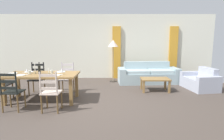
# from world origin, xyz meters

# --- Properties ---
(ground_plane) EXTENTS (9.60, 9.60, 0.02)m
(ground_plane) POSITION_xyz_m (0.00, 0.00, -0.01)
(ground_plane) COLOR #473D36
(wall_far) EXTENTS (9.60, 0.16, 2.70)m
(wall_far) POSITION_xyz_m (0.00, 3.30, 1.35)
(wall_far) COLOR silver
(wall_far) RESTS_ON ground_plane
(curtain_panel_left) EXTENTS (0.35, 0.08, 2.20)m
(curtain_panel_left) POSITION_xyz_m (0.69, 3.16, 1.10)
(curtain_panel_left) COLOR gold
(curtain_panel_left) RESTS_ON ground_plane
(curtain_panel_right) EXTENTS (0.35, 0.08, 2.20)m
(curtain_panel_right) POSITION_xyz_m (3.09, 3.16, 1.10)
(curtain_panel_right) COLOR gold
(curtain_panel_right) RESTS_ON ground_plane
(dining_table) EXTENTS (1.90, 0.96, 0.75)m
(dining_table) POSITION_xyz_m (-1.38, 0.14, 0.66)
(dining_table) COLOR olive
(dining_table) RESTS_ON ground_plane
(dining_chair_near_left) EXTENTS (0.43, 0.41, 0.96)m
(dining_chair_near_left) POSITION_xyz_m (-1.82, -0.59, 0.48)
(dining_chair_near_left) COLOR black
(dining_chair_near_left) RESTS_ON ground_plane
(dining_chair_near_right) EXTENTS (0.43, 0.41, 0.96)m
(dining_chair_near_right) POSITION_xyz_m (-0.90, -0.65, 0.48)
(dining_chair_near_right) COLOR beige
(dining_chair_near_right) RESTS_ON ground_plane
(dining_chair_far_left) EXTENTS (0.42, 0.40, 0.96)m
(dining_chair_far_left) POSITION_xyz_m (-1.81, 0.85, 0.48)
(dining_chair_far_left) COLOR black
(dining_chair_far_left) RESTS_ON ground_plane
(dining_chair_far_right) EXTENTS (0.44, 0.42, 0.96)m
(dining_chair_far_right) POSITION_xyz_m (-0.90, 0.89, 0.48)
(dining_chair_far_right) COLOR silver
(dining_chair_far_right) RESTS_ON ground_plane
(dinner_plate_near_left) EXTENTS (0.24, 0.24, 0.02)m
(dinner_plate_near_left) POSITION_xyz_m (-1.83, -0.11, 0.76)
(dinner_plate_near_left) COLOR white
(dinner_plate_near_left) RESTS_ON dining_table
(fork_near_left) EXTENTS (0.02, 0.17, 0.01)m
(fork_near_left) POSITION_xyz_m (-1.98, -0.11, 0.75)
(fork_near_left) COLOR silver
(fork_near_left) RESTS_ON dining_table
(dinner_plate_near_right) EXTENTS (0.24, 0.24, 0.02)m
(dinner_plate_near_right) POSITION_xyz_m (-0.93, -0.11, 0.76)
(dinner_plate_near_right) COLOR white
(dinner_plate_near_right) RESTS_ON dining_table
(fork_near_right) EXTENTS (0.02, 0.17, 0.01)m
(fork_near_right) POSITION_xyz_m (-1.08, -0.11, 0.75)
(fork_near_right) COLOR silver
(fork_near_right) RESTS_ON dining_table
(dinner_plate_far_left) EXTENTS (0.24, 0.24, 0.02)m
(dinner_plate_far_left) POSITION_xyz_m (-1.83, 0.39, 0.76)
(dinner_plate_far_left) COLOR white
(dinner_plate_far_left) RESTS_ON dining_table
(fork_far_left) EXTENTS (0.03, 0.17, 0.01)m
(fork_far_left) POSITION_xyz_m (-1.98, 0.39, 0.75)
(fork_far_left) COLOR silver
(fork_far_left) RESTS_ON dining_table
(dinner_plate_far_right) EXTENTS (0.24, 0.24, 0.02)m
(dinner_plate_far_right) POSITION_xyz_m (-0.93, 0.39, 0.76)
(dinner_plate_far_right) COLOR white
(dinner_plate_far_right) RESTS_ON dining_table
(fork_far_right) EXTENTS (0.02, 0.17, 0.01)m
(fork_far_right) POSITION_xyz_m (-1.08, 0.39, 0.75)
(fork_far_right) COLOR silver
(fork_far_right) RESTS_ON dining_table
(dinner_plate_head_west) EXTENTS (0.24, 0.24, 0.02)m
(dinner_plate_head_west) POSITION_xyz_m (-2.16, 0.14, 0.76)
(dinner_plate_head_west) COLOR white
(dinner_plate_head_west) RESTS_ON dining_table
(fork_head_west) EXTENTS (0.02, 0.17, 0.01)m
(fork_head_west) POSITION_xyz_m (-2.31, 0.14, 0.75)
(fork_head_west) COLOR silver
(fork_head_west) RESTS_ON dining_table
(wine_bottle) EXTENTS (0.07, 0.07, 0.32)m
(wine_bottle) POSITION_xyz_m (-1.42, 0.11, 0.87)
(wine_bottle) COLOR black
(wine_bottle) RESTS_ON dining_table
(wine_glass_near_left) EXTENTS (0.06, 0.06, 0.16)m
(wine_glass_near_left) POSITION_xyz_m (-1.71, -0.01, 0.86)
(wine_glass_near_left) COLOR white
(wine_glass_near_left) RESTS_ON dining_table
(wine_glass_near_right) EXTENTS (0.06, 0.06, 0.16)m
(wine_glass_near_right) POSITION_xyz_m (-0.80, 0.00, 0.86)
(wine_glass_near_right) COLOR white
(wine_glass_near_right) RESTS_ON dining_table
(coffee_cup_primary) EXTENTS (0.07, 0.07, 0.09)m
(coffee_cup_primary) POSITION_xyz_m (-1.13, 0.20, 0.80)
(coffee_cup_primary) COLOR silver
(coffee_cup_primary) RESTS_ON dining_table
(coffee_cup_secondary) EXTENTS (0.07, 0.07, 0.09)m
(coffee_cup_secondary) POSITION_xyz_m (-1.70, 0.12, 0.80)
(coffee_cup_secondary) COLOR silver
(coffee_cup_secondary) RESTS_ON dining_table
(candle_tall) EXTENTS (0.05, 0.05, 0.30)m
(candle_tall) POSITION_xyz_m (-1.56, 0.16, 0.84)
(candle_tall) COLOR #998C66
(candle_tall) RESTS_ON dining_table
(candle_short) EXTENTS (0.05, 0.05, 0.16)m
(candle_short) POSITION_xyz_m (-1.18, 0.10, 0.79)
(candle_short) COLOR #998C66
(candle_short) RESTS_ON dining_table
(couch) EXTENTS (2.33, 0.95, 0.80)m
(couch) POSITION_xyz_m (1.89, 2.33, 0.29)
(couch) COLOR #99B0B6
(couch) RESTS_ON ground_plane
(coffee_table) EXTENTS (0.90, 0.56, 0.42)m
(coffee_table) POSITION_xyz_m (1.89, 1.12, 0.36)
(coffee_table) COLOR olive
(coffee_table) RESTS_ON ground_plane
(armchair_upholstered) EXTENTS (0.97, 1.27, 0.72)m
(armchair_upholstered) POSITION_xyz_m (3.51, 1.38, 0.25)
(armchair_upholstered) COLOR #A8ADBE
(armchair_upholstered) RESTS_ON ground_plane
(standing_lamp) EXTENTS (0.40, 0.40, 1.64)m
(standing_lamp) POSITION_xyz_m (0.54, 2.52, 1.41)
(standing_lamp) COLOR #332D28
(standing_lamp) RESTS_ON ground_plane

